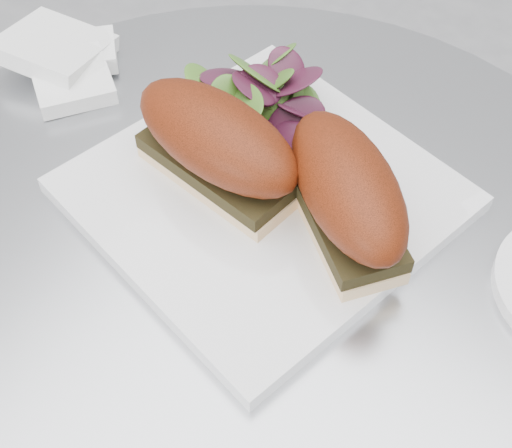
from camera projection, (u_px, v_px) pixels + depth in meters
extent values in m
cylinder|color=#A6A8AD|center=(250.00, 268.00, 0.58)|extent=(0.70, 0.70, 0.02)
cylinder|color=#A6A8AD|center=(252.00, 439.00, 0.87)|extent=(0.07, 0.07, 0.71)
cube|color=white|center=(263.00, 194.00, 0.61)|extent=(0.33, 0.33, 0.02)
cube|color=#FAD79C|center=(219.00, 174.00, 0.60)|extent=(0.15, 0.08, 0.01)
cube|color=black|center=(218.00, 163.00, 0.59)|extent=(0.15, 0.08, 0.01)
ellipsoid|color=#601D09|center=(216.00, 136.00, 0.57)|extent=(0.17, 0.10, 0.06)
cube|color=#FAD79C|center=(342.00, 221.00, 0.57)|extent=(0.14, 0.13, 0.01)
cube|color=black|center=(344.00, 211.00, 0.56)|extent=(0.14, 0.13, 0.01)
ellipsoid|color=#601D09|center=(348.00, 185.00, 0.54)|extent=(0.17, 0.15, 0.06)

